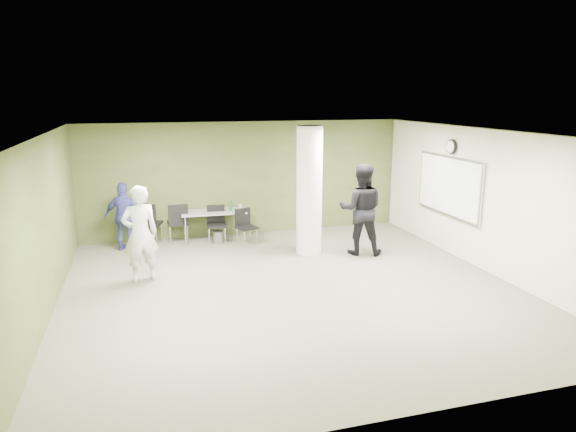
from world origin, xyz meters
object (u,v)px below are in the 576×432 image
object	(u,v)px
woman_white	(140,234)
man_black	(361,209)
folding_table	(215,213)
chair_back_left	(148,221)
man_blue	(125,217)

from	to	relation	value
woman_white	man_black	distance (m)	4.67
folding_table	woman_white	size ratio (longest dim) A/B	0.85
chair_back_left	man_black	world-z (taller)	man_black
woman_white	folding_table	bearing A→B (deg)	-139.87
chair_back_left	man_blue	size ratio (longest dim) A/B	0.65
chair_back_left	folding_table	bearing A→B (deg)	-161.01
folding_table	chair_back_left	distance (m)	1.54
woman_white	man_blue	size ratio (longest dim) A/B	1.19
chair_back_left	woman_white	size ratio (longest dim) A/B	0.55
man_blue	chair_back_left	bearing A→B (deg)	-140.99
man_black	chair_back_left	bearing A→B (deg)	-1.61
folding_table	woman_white	world-z (taller)	woman_white
chair_back_left	woman_white	distance (m)	2.42
man_blue	woman_white	bearing A→B (deg)	113.41
chair_back_left	man_blue	bearing A→B (deg)	43.77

